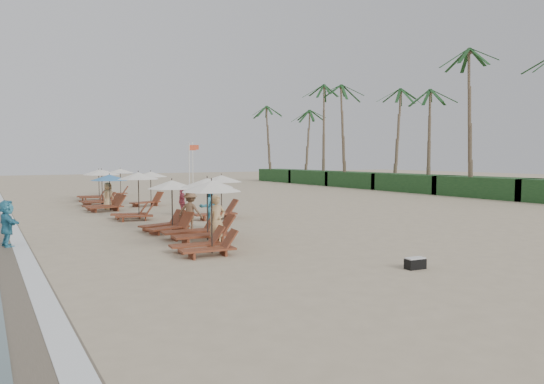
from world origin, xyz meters
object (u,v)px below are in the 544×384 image
lounger_station_2 (167,206)px  inland_station_0 (218,194)px  inland_station_2 (119,178)px  duffel_bag (415,263)px  beachgoer_near (217,221)px  beachgoer_mid_b (190,211)px  beachgoer_far_b (108,196)px  lounger_station_3 (135,196)px  lounger_station_5 (99,187)px  beachgoer_far_a (182,202)px  lounger_station_4 (105,193)px  beachgoer_mid_a (209,207)px  lounger_station_1 (200,214)px  flag_pole_near (190,168)px  waterline_walker (7,223)px  lounger_station_6 (95,186)px  inland_station_1 (148,185)px  lounger_station_0 (206,217)px

lounger_station_2 → inland_station_0: inland_station_0 is taller
inland_station_2 → duffel_bag: (0.78, -31.15, -1.33)m
beachgoer_near → beachgoer_mid_b: size_ratio=1.07×
lounger_station_2 → beachgoer_far_b: lounger_station_2 is taller
lounger_station_3 → lounger_station_5: 8.79m
lounger_station_2 → beachgoer_far_a: 5.60m
lounger_station_3 → lounger_station_4: (-0.37, 5.04, -0.17)m
inland_station_2 → beachgoer_mid_a: size_ratio=1.33×
lounger_station_1 → inland_station_2: (2.62, 23.65, 0.49)m
lounger_station_3 → beachgoer_far_b: (-0.08, 5.69, -0.38)m
lounger_station_1 → duffel_bag: lounger_station_1 is taller
beachgoer_near → flag_pole_near: 20.45m
lounger_station_4 → inland_station_2: (3.41, 11.03, 0.46)m
flag_pole_near → beachgoer_mid_a: bearing=-108.2°
lounger_station_1 → waterline_walker: (-6.30, 2.27, -0.18)m
lounger_station_6 → beachgoer_mid_b: bearing=-88.4°
lounger_station_6 → duffel_bag: 27.96m
inland_station_1 → waterline_walker: (-8.57, -11.95, -0.55)m
lounger_station_2 → flag_pole_near: 16.74m
beachgoer_far_b → duffel_bag: beachgoer_far_b is taller
lounger_station_0 → waterline_walker: bearing=139.2°
lounger_station_3 → beachgoer_mid_b: bearing=-78.8°
lounger_station_0 → lounger_station_5: size_ratio=0.90×
lounger_station_0 → beachgoer_far_b: size_ratio=1.45×
lounger_station_5 → waterline_walker: size_ratio=1.60×
lounger_station_5 → beachgoer_mid_a: 13.84m
lounger_station_4 → inland_station_2: bearing=72.8°
lounger_station_3 → duffel_bag: (3.81, -15.08, -1.03)m
lounger_station_4 → duffel_bag: bearing=-78.3°
lounger_station_3 → inland_station_1: (2.68, 6.64, 0.18)m
inland_station_0 → inland_station_1: (-1.09, 8.53, 0.09)m
inland_station_0 → beachgoer_near: size_ratio=1.57×
lounger_station_4 → beachgoer_far_a: bearing=-59.0°
lounger_station_5 → flag_pole_near: size_ratio=0.62×
lounger_station_2 → inland_station_0: bearing=38.6°
lounger_station_5 → waterline_walker: (-5.90, -14.10, -0.41)m
lounger_station_3 → beachgoer_near: 8.99m
lounger_station_4 → beachgoer_far_a: 5.69m
lounger_station_1 → lounger_station_2: size_ratio=1.09×
lounger_station_2 → lounger_station_5: bearing=90.3°
lounger_station_3 → beachgoer_far_a: bearing=3.7°
inland_station_1 → inland_station_2: (0.36, 9.42, 0.12)m
lounger_station_1 → lounger_station_6: size_ratio=0.99×
lounger_station_6 → beachgoer_near: 21.64m
lounger_station_1 → waterline_walker: bearing=160.2°
beachgoer_far_b → beachgoer_far_a: bearing=-101.3°
lounger_station_6 → beachgoer_far_b: lounger_station_6 is taller
lounger_station_2 → beachgoer_near: size_ratio=1.36×
inland_station_0 → lounger_station_4: bearing=120.8°
beachgoer_far_a → flag_pole_near: (4.41, 10.20, 1.62)m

